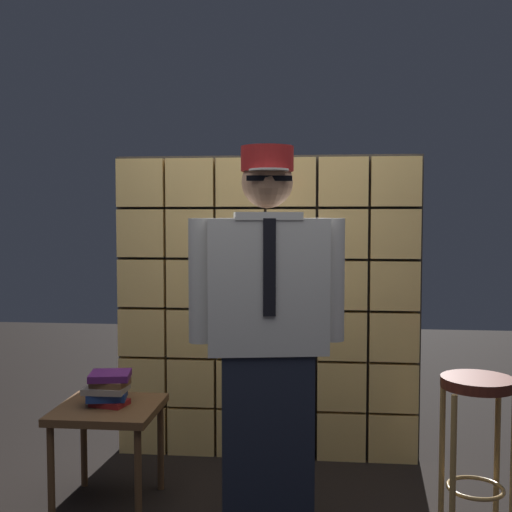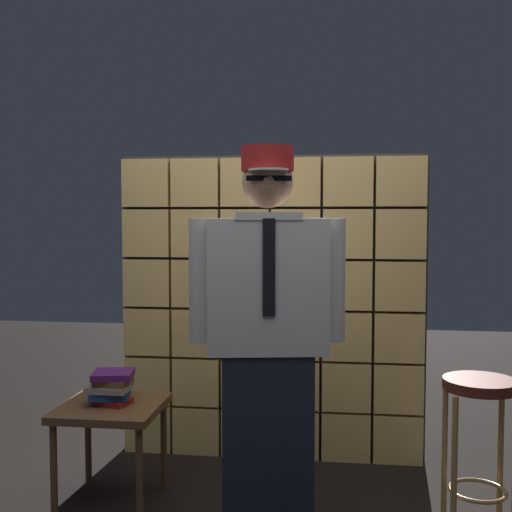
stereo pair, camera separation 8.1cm
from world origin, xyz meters
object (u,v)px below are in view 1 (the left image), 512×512
(standing_person, at_px, (267,336))
(book_stack, at_px, (109,388))
(bar_stool, at_px, (477,418))
(side_table, at_px, (108,419))

(standing_person, relative_size, book_stack, 7.55)
(bar_stool, height_order, side_table, bar_stool)
(bar_stool, bearing_deg, book_stack, 175.67)
(standing_person, xyz_separation_m, side_table, (-0.85, 0.23, -0.50))
(standing_person, relative_size, side_table, 3.45)
(side_table, xyz_separation_m, book_stack, (-0.00, 0.01, 0.16))
(standing_person, distance_m, book_stack, 0.95)
(book_stack, bearing_deg, bar_stool, -4.33)
(bar_stool, xyz_separation_m, book_stack, (-1.84, 0.14, 0.06))
(standing_person, xyz_separation_m, bar_stool, (0.99, 0.10, -0.39))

